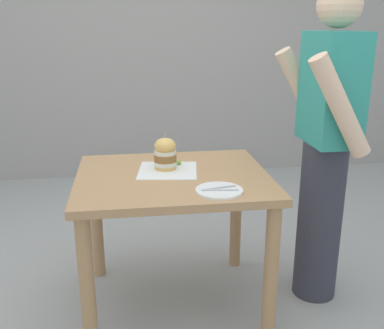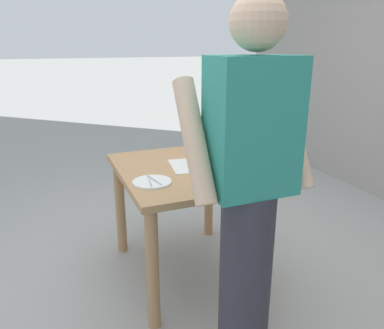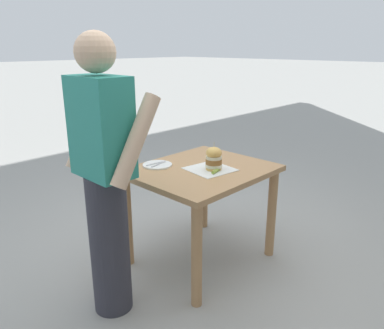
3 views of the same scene
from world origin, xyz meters
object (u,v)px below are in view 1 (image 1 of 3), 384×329
(pickle_spear, at_px, (173,163))
(sandwich, at_px, (165,154))
(diner_across_table, at_px, (326,145))
(side_plate_with_forks, at_px, (219,191))
(patio_table, at_px, (173,199))

(pickle_spear, bearing_deg, sandwich, -36.88)
(sandwich, height_order, diner_across_table, diner_across_table)
(pickle_spear, height_order, side_plate_with_forks, pickle_spear)
(side_plate_with_forks, distance_m, diner_across_table, 0.68)
(sandwich, height_order, side_plate_with_forks, sandwich)
(pickle_spear, xyz_separation_m, side_plate_with_forks, (0.43, 0.17, -0.01))
(pickle_spear, height_order, diner_across_table, diner_across_table)
(sandwich, bearing_deg, pickle_spear, 143.12)
(sandwich, relative_size, pickle_spear, 2.17)
(side_plate_with_forks, height_order, diner_across_table, diner_across_table)
(patio_table, xyz_separation_m, sandwich, (-0.09, -0.03, 0.22))
(sandwich, height_order, pickle_spear, sandwich)
(sandwich, bearing_deg, diner_across_table, 82.35)
(side_plate_with_forks, bearing_deg, pickle_spear, -158.05)
(sandwich, distance_m, side_plate_with_forks, 0.44)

